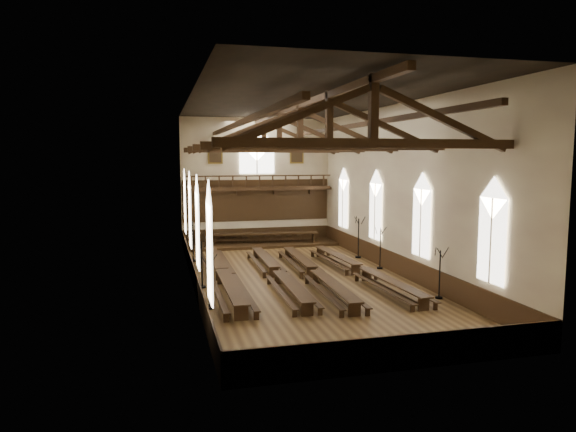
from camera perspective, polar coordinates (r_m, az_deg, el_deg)
name	(u,v)px	position (r m, az deg, el deg)	size (l,w,h in m)	color
ground	(300,279)	(29.43, 1.30, -7.00)	(26.00, 26.00, 0.00)	brown
room_walls	(300,165)	(28.61, 1.33, 5.68)	(26.00, 26.00, 26.00)	beige
wainscot_band	(300,269)	(29.29, 1.30, -5.86)	(12.00, 26.00, 1.20)	#372110
side_windows	(300,214)	(28.78, 1.32, 0.26)	(11.85, 19.80, 4.50)	silver
end_window	(257,153)	(41.19, -3.48, 7.00)	(2.80, 0.12, 3.80)	silver
minstrels_gallery	(258,195)	(41.06, -3.39, 2.37)	(11.80, 1.24, 3.70)	#332410
portraits	(257,155)	(41.18, -3.48, 6.83)	(7.75, 0.09, 1.45)	brown
roof_trusses	(300,133)	(28.64, 1.34, 9.19)	(11.70, 25.70, 2.80)	#332410
refectory_row_a	(222,272)	(28.80, -7.35, -6.20)	(1.60, 14.66, 0.78)	#332410
refectory_row_b	(277,272)	(28.91, -1.25, -6.22)	(1.55, 13.91, 0.69)	#332410
refectory_row_c	(315,271)	(28.95, 2.97, -6.18)	(1.68, 14.11, 0.71)	#332410
refectory_row_d	(361,269)	(29.85, 8.09, -5.86)	(1.73, 14.02, 0.70)	#332410
dais	(264,244)	(40.33, -2.72, -3.15)	(11.40, 3.08, 0.21)	#372110
high_table	(264,234)	(40.21, -2.73, -2.05)	(8.60, 1.99, 0.80)	#332410
high_chairs	(262,235)	(41.03, -2.95, -2.12)	(6.71, 0.41, 0.93)	#332410
candelabrum_left_near	(209,293)	(23.86, -8.76, -8.40)	(0.77, 0.73, 2.54)	black
candelabrum_left_mid	(202,273)	(27.64, -9.53, -6.27)	(0.73, 0.81, 2.64)	black
candelabrum_left_far	(193,249)	(34.64, -10.50, -3.59)	(0.84, 0.83, 2.83)	black
candelabrum_right_near	(439,283)	(26.35, 16.47, -7.17)	(0.70, 0.78, 2.54)	black
candelabrum_right_mid	(380,256)	(32.38, 10.19, -4.41)	(0.79, 0.76, 2.61)	black
candelabrum_right_far	(358,245)	(35.61, 7.82, -3.24)	(0.86, 0.85, 2.88)	black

